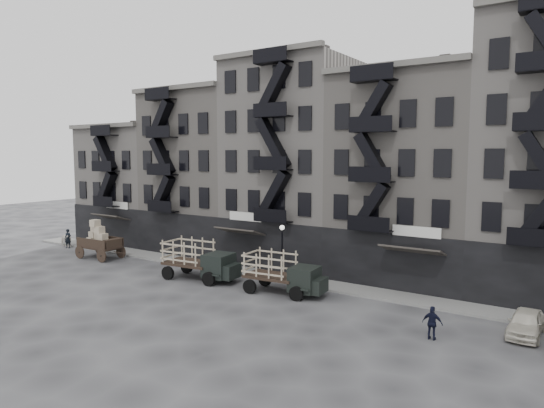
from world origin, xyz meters
The scene contains 15 objects.
ground centered at (0.00, 0.00, 0.00)m, with size 140.00×140.00×0.00m, color #38383A.
sidewalk centered at (0.00, 3.75, 0.07)m, with size 55.00×2.50×0.15m, color slate.
building_west centered at (-20.00, 9.83, 6.00)m, with size 10.00×11.35×13.20m.
building_midwest centered at (-10.00, 9.83, 7.50)m, with size 10.00×11.35×16.20m.
building_center centered at (0.00, 9.82, 8.50)m, with size 10.00×11.35×18.20m.
building_mideast centered at (10.00, 9.83, 7.50)m, with size 10.00×11.35×16.20m.
lamp_post centered at (3.00, 2.60, 2.78)m, with size 0.36×0.36×4.28m.
horse centered at (-22.75, 2.14, 0.77)m, with size 0.83×1.82×1.54m, color beige.
wagon centered at (-15.32, 0.67, 2.00)m, with size 4.20×2.34×3.50m.
stake_truck_west centered at (-2.69, 0.02, 1.70)m, with size 6.13×2.95×2.98m.
stake_truck_east centered at (4.44, 0.39, 1.60)m, with size 5.73×2.71×2.80m.
car_east centered at (19.00, 0.99, 0.66)m, with size 1.57×3.90×1.33m, color beige.
pedestrian_west centered at (-21.98, 1.93, 0.96)m, with size 0.70×0.46×1.92m, color black.
pedestrian_mid centered at (-2.12, 1.49, 0.83)m, with size 0.81×0.63×1.66m, color black.
policeman centered at (15.13, -2.29, 0.87)m, with size 1.01×0.42×1.73m, color black.
Camera 1 is at (21.52, -26.53, 9.37)m, focal length 32.00 mm.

